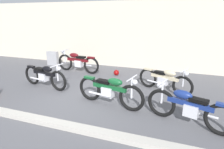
{
  "coord_description": "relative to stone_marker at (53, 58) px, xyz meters",
  "views": [
    {
      "loc": [
        2.86,
        -4.82,
        2.52
      ],
      "look_at": [
        0.7,
        1.21,
        0.55
      ],
      "focal_mm": 30.77,
      "sensor_mm": 36.0,
      "label": 1
    }
  ],
  "objects": [
    {
      "name": "motorcycle_cream",
      "position": [
        5.88,
        -1.84,
        0.07
      ],
      "size": [
        1.88,
        0.95,
        0.9
      ],
      "rotation": [
        0.0,
        0.0,
        -0.4
      ],
      "color": "black",
      "rests_on": "ground_plane"
    },
    {
      "name": "motorcycle_maroon",
      "position": [
        1.87,
        -0.69,
        0.11
      ],
      "size": [
        2.21,
        0.62,
        0.99
      ],
      "rotation": [
        0.0,
        0.0,
        3.05
      ],
      "color": "black",
      "rests_on": "ground_plane"
    },
    {
      "name": "curb_strip",
      "position": [
        3.42,
        -4.93,
        -0.3
      ],
      "size": [
        18.0,
        0.24,
        0.12
      ],
      "primitive_type": "cube",
      "color": "#B7B2A8",
      "rests_on": "ground_plane"
    },
    {
      "name": "stone_marker",
      "position": [
        0.0,
        0.0,
        0.0
      ],
      "size": [
        0.62,
        0.21,
        0.73
      ],
      "primitive_type": "cube",
      "rotation": [
        0.0,
        0.0,
        -0.02
      ],
      "color": "#9E9EA3",
      "rests_on": "ground_plane"
    },
    {
      "name": "building_wall",
      "position": [
        3.42,
        1.02,
        1.24
      ],
      "size": [
        18.0,
        0.3,
        3.21
      ],
      "primitive_type": "cube",
      "color": "beige",
      "rests_on": "ground_plane"
    },
    {
      "name": "motorcycle_black",
      "position": [
        1.77,
        -2.88,
        0.08
      ],
      "size": [
        2.06,
        0.63,
        0.93
      ],
      "rotation": [
        0.0,
        0.0,
        -0.18
      ],
      "color": "black",
      "rests_on": "ground_plane"
    },
    {
      "name": "helmet",
      "position": [
        3.73,
        -0.59,
        -0.24
      ],
      "size": [
        0.24,
        0.24,
        0.24
      ],
      "primitive_type": "sphere",
      "color": "maroon",
      "rests_on": "ground_plane"
    },
    {
      "name": "motorcycle_blue",
      "position": [
        6.6,
        -3.82,
        0.1
      ],
      "size": [
        2.06,
        0.87,
        0.96
      ],
      "rotation": [
        0.0,
        0.0,
        2.83
      ],
      "color": "black",
      "rests_on": "ground_plane"
    },
    {
      "name": "ground_plane",
      "position": [
        3.42,
        -3.44,
        -0.36
      ],
      "size": [
        40.0,
        40.0,
        0.0
      ],
      "primitive_type": "plane",
      "color": "#56565B"
    },
    {
      "name": "motorcycle_green",
      "position": [
        4.49,
        -3.46,
        0.1
      ],
      "size": [
        2.15,
        0.68,
        0.97
      ],
      "rotation": [
        0.0,
        0.0,
        -0.19
      ],
      "color": "black",
      "rests_on": "ground_plane"
    }
  ]
}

